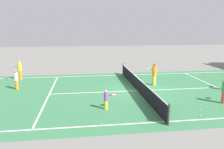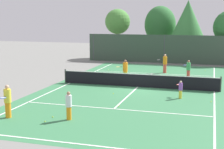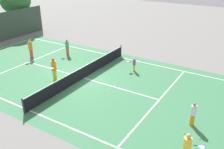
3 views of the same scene
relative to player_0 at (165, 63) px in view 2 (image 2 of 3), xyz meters
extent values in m
plane|color=slate|center=(-1.02, -7.12, -0.91)|extent=(80.00, 80.00, 0.00)
cube|color=#387A4C|center=(-1.02, -7.12, -0.91)|extent=(13.00, 25.00, 0.00)
cube|color=white|center=(-6.52, -7.12, -0.90)|extent=(0.10, 24.00, 0.01)
cube|color=white|center=(4.48, -7.12, -0.90)|extent=(0.10, 24.00, 0.01)
cube|color=white|center=(-1.02, -19.12, -0.90)|extent=(11.00, 0.10, 0.01)
cube|color=white|center=(-1.02, 4.88, -0.90)|extent=(11.00, 0.10, 0.01)
cube|color=white|center=(-1.02, -13.52, -0.90)|extent=(11.00, 0.10, 0.01)
cube|color=white|center=(-1.02, -0.72, -0.90)|extent=(11.00, 0.10, 0.01)
cube|color=white|center=(-1.02, -7.12, -0.90)|extent=(0.10, 12.80, 0.01)
cylinder|color=#333833|center=(-6.92, -7.12, -0.36)|extent=(0.10, 0.10, 1.10)
cylinder|color=#333833|center=(4.88, -7.12, -0.36)|extent=(0.10, 0.10, 1.10)
cube|color=black|center=(-1.02, -7.12, -0.43)|extent=(11.80, 0.03, 0.95)
cube|color=white|center=(-1.02, -7.12, 0.07)|extent=(11.80, 0.04, 0.05)
cube|color=#384C3D|center=(-1.02, 6.88, 0.69)|extent=(18.00, 0.06, 3.20)
cylinder|color=#3F4447|center=(-9.52, 6.88, 0.69)|extent=(0.12, 0.12, 3.20)
cylinder|color=#3F4447|center=(-1.02, 6.88, 0.69)|extent=(0.12, 0.12, 3.20)
cylinder|color=brown|center=(1.23, 10.34, 0.34)|extent=(0.30, 0.30, 2.51)
cone|color=#3D8442|center=(1.23, 10.34, 3.93)|extent=(4.20, 4.20, 4.66)
cylinder|color=brown|center=(-2.46, 12.85, 0.28)|extent=(0.41, 0.41, 2.38)
ellipsoid|color=#2D6B33|center=(-2.46, 12.85, 3.29)|extent=(4.03, 4.18, 4.84)
cylinder|color=brown|center=(-7.60, 10.68, 0.79)|extent=(0.46, 0.46, 3.40)
sphere|color=#4C8E3D|center=(-7.60, 10.68, 3.70)|extent=(3.21, 3.21, 3.21)
cylinder|color=#E54C3F|center=(0.01, 0.00, -0.50)|extent=(0.30, 0.30, 0.82)
cylinder|color=orange|center=(0.01, 0.00, 0.27)|extent=(0.38, 0.38, 0.72)
sphere|color=tan|center=(0.01, 0.00, 0.74)|extent=(0.22, 0.22, 0.22)
cylinder|color=black|center=(-0.33, -0.03, 0.31)|extent=(0.20, 0.05, 0.03)
torus|color=black|center=(-0.57, -0.06, 0.31)|extent=(0.36, 0.36, 0.03)
cylinder|color=silver|center=(-0.57, -0.06, 0.31)|extent=(0.30, 0.30, 0.00)
cylinder|color=orange|center=(-5.83, -16.69, -0.50)|extent=(0.30, 0.30, 0.81)
cylinder|color=yellow|center=(-5.83, -16.69, 0.26)|extent=(0.37, 0.37, 0.71)
sphere|color=tan|center=(-5.83, -16.69, 0.72)|extent=(0.22, 0.22, 0.22)
cylinder|color=black|center=(-5.75, -17.02, 0.29)|extent=(0.07, 0.20, 0.03)
torus|color=blue|center=(-5.70, -17.26, 0.29)|extent=(0.39, 0.39, 0.03)
cylinder|color=silver|center=(-5.70, -17.26, 0.29)|extent=(0.33, 0.33, 0.00)
cylinder|color=#E54C3F|center=(2.34, -2.51, -0.54)|extent=(0.27, 0.27, 0.74)
cylinder|color=#3FA559|center=(2.34, -2.51, 0.15)|extent=(0.34, 0.34, 0.65)
sphere|color=#A37556|center=(2.34, -2.51, 0.57)|extent=(0.20, 0.20, 0.20)
cylinder|color=black|center=(2.17, -2.24, 0.18)|extent=(0.13, 0.19, 0.03)
torus|color=blue|center=(2.04, -2.03, 0.18)|extent=(0.46, 0.46, 0.03)
cylinder|color=silver|center=(2.04, -2.03, 0.18)|extent=(0.38, 0.38, 0.00)
cylinder|color=orange|center=(-2.65, -16.13, -0.57)|extent=(0.25, 0.25, 0.68)
cylinder|color=silver|center=(-2.65, -16.13, 0.08)|extent=(0.31, 0.31, 0.60)
sphere|color=#A37556|center=(-2.65, -16.13, 0.47)|extent=(0.19, 0.19, 0.19)
cylinder|color=yellow|center=(2.37, -9.86, -0.64)|extent=(0.20, 0.20, 0.54)
cylinder|color=purple|center=(2.37, -9.86, -0.13)|extent=(0.25, 0.25, 0.47)
sphere|color=beige|center=(2.37, -9.86, 0.18)|extent=(0.15, 0.15, 0.15)
cylinder|color=black|center=(2.29, -9.59, -0.11)|extent=(0.09, 0.20, 0.03)
torus|color=red|center=(2.21, -9.35, -0.11)|extent=(0.41, 0.41, 0.03)
cylinder|color=silver|center=(2.21, -9.35, -0.11)|extent=(0.34, 0.34, 0.00)
cylinder|color=yellow|center=(-2.44, -5.39, -0.49)|extent=(0.31, 0.31, 0.84)
cylinder|color=orange|center=(-2.44, -5.39, 0.30)|extent=(0.39, 0.39, 0.74)
sphere|color=brown|center=(-2.44, -5.39, 0.78)|extent=(0.23, 0.23, 0.23)
cylinder|color=black|center=(-2.73, -5.58, 0.34)|extent=(0.18, 0.13, 0.03)
torus|color=yellow|center=(-2.94, -5.71, 0.34)|extent=(0.46, 0.46, 0.03)
cylinder|color=silver|center=(-2.94, -5.71, 0.34)|extent=(0.38, 0.38, 0.00)
sphere|color=#CCE533|center=(3.21, -4.51, -0.87)|extent=(0.07, 0.07, 0.07)
sphere|color=#CCE533|center=(-0.89, -12.94, -0.87)|extent=(0.07, 0.07, 0.07)
sphere|color=#CCE533|center=(4.28, -10.30, -0.87)|extent=(0.07, 0.07, 0.07)
sphere|color=#CCE533|center=(-2.13, -9.87, -0.87)|extent=(0.07, 0.07, 0.07)
sphere|color=#CCE533|center=(4.06, -5.01, -0.87)|extent=(0.07, 0.07, 0.07)
sphere|color=#CCE533|center=(-3.63, -16.85, -0.87)|extent=(0.07, 0.07, 0.07)
sphere|color=#CCE533|center=(-5.52, 0.00, -0.87)|extent=(0.07, 0.07, 0.07)
sphere|color=#CCE533|center=(3.64, 2.17, -0.87)|extent=(0.07, 0.07, 0.07)
sphere|color=#CCE533|center=(-3.61, -16.03, -0.87)|extent=(0.07, 0.07, 0.07)
sphere|color=#CCE533|center=(1.88, -3.89, -0.87)|extent=(0.07, 0.07, 0.07)
sphere|color=#CCE533|center=(-5.54, -2.97, -0.87)|extent=(0.07, 0.07, 0.07)
sphere|color=#CCE533|center=(2.33, -4.75, -0.87)|extent=(0.07, 0.07, 0.07)
sphere|color=#CCE533|center=(2.91, -3.35, -0.87)|extent=(0.07, 0.07, 0.07)
sphere|color=#CCE533|center=(3.51, -2.16, -0.87)|extent=(0.07, 0.07, 0.07)
camera|label=1|loc=(14.13, -11.12, 3.72)|focal=34.86mm
camera|label=2|loc=(4.19, -31.41, 4.26)|focal=54.17mm
camera|label=3|loc=(-14.89, -18.41, 7.67)|focal=39.71mm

